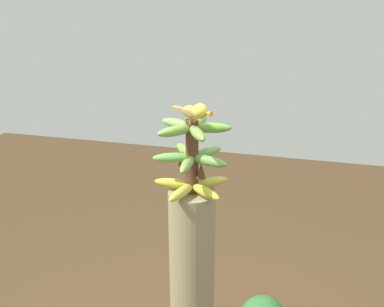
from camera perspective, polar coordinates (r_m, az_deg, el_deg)
name	(u,v)px	position (r m, az deg, el deg)	size (l,w,h in m)	color
banana_bunch	(192,157)	(1.62, 0.00, -0.51)	(0.30, 0.30, 0.29)	#4C2D1E
perched_bird	(196,112)	(1.51, 0.49, 5.52)	(0.17, 0.11, 0.08)	#C68933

